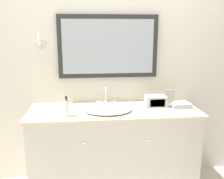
% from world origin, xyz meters
% --- Properties ---
extents(wall_back, '(8.00, 0.18, 2.55)m').
position_xyz_m(wall_back, '(-0.00, 0.61, 1.28)').
color(wall_back, silver).
rests_on(wall_back, ground_plane).
extents(vanity_counter, '(1.65, 0.58, 0.86)m').
position_xyz_m(vanity_counter, '(0.00, 0.29, 0.43)').
color(vanity_counter, beige).
rests_on(vanity_counter, ground_plane).
extents(sink_basin, '(0.46, 0.43, 0.19)m').
position_xyz_m(sink_basin, '(-0.06, 0.27, 0.88)').
color(sink_basin, white).
rests_on(sink_basin, vanity_counter).
extents(soap_bottle, '(0.05, 0.05, 0.19)m').
position_xyz_m(soap_bottle, '(-0.44, 0.13, 0.94)').
color(soap_bottle, white).
rests_on(soap_bottle, vanity_counter).
extents(appliance_box, '(0.21, 0.15, 0.11)m').
position_xyz_m(appliance_box, '(0.43, 0.35, 0.92)').
color(appliance_box, '#BCBCC1').
rests_on(appliance_box, vanity_counter).
extents(picture_frame, '(0.09, 0.01, 0.15)m').
position_xyz_m(picture_frame, '(0.60, 0.44, 0.94)').
color(picture_frame, '#B2B2B7').
rests_on(picture_frame, vanity_counter).
extents(hand_towel_near_sink, '(0.19, 0.11, 0.05)m').
position_xyz_m(hand_towel_near_sink, '(0.67, 0.28, 0.88)').
color(hand_towel_near_sink, '#A8B7C6').
rests_on(hand_towel_near_sink, vanity_counter).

